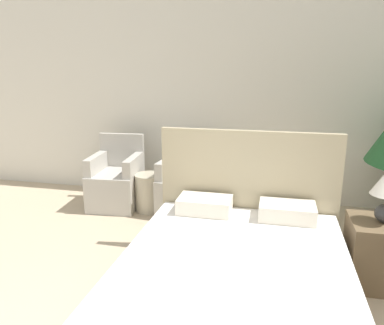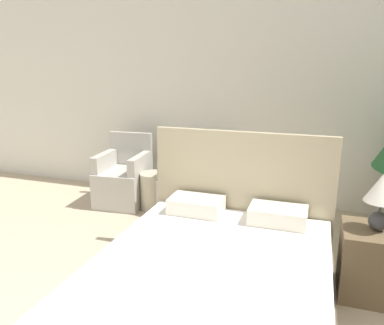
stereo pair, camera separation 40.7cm
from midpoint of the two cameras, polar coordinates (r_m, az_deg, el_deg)
name	(u,v)px [view 1 (the left image)]	position (r m, az deg, el deg)	size (l,w,h in m)	color
wall_back	(236,92)	(4.99, 4.36, 10.59)	(10.00, 0.06, 2.90)	silver
bed	(234,284)	(2.82, 2.16, -18.08)	(1.65, 2.13, 1.23)	#4C4238
armchair_near_window_left	(116,184)	(5.02, -13.75, -3.16)	(0.65, 0.72, 0.91)	#B7B2A8
armchair_near_window_right	(187,189)	(4.68, -3.23, -4.06)	(0.66, 0.73, 0.91)	#B7B2A8
nightstand	(378,253)	(3.48, 23.45, -12.60)	(0.48, 0.49, 0.56)	brown
side_table	(149,192)	(4.79, -8.93, -4.57)	(0.36, 0.36, 0.48)	#B7AD93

